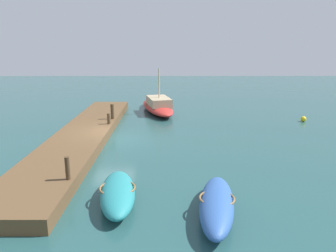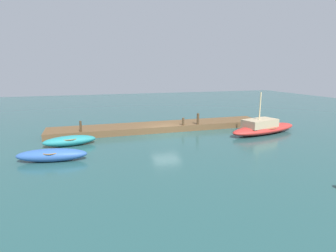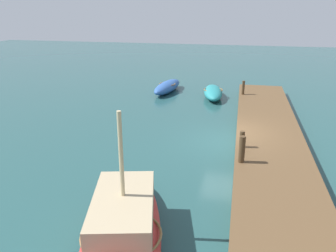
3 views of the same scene
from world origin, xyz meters
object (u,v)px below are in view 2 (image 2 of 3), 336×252
object	(u,v)px
rowboat_blue	(52,155)
mooring_post_mid_west	(183,122)
rowboat_teal	(70,141)
sailboat_red	(263,128)
mooring_post_mid_east	(81,126)
mooring_post_west	(198,119)

from	to	relation	value
rowboat_blue	mooring_post_mid_west	distance (m)	12.37
rowboat_teal	rowboat_blue	bearing A→B (deg)	67.87
sailboat_red	mooring_post_mid_west	size ratio (longest dim) A/B	11.00
mooring_post_mid_east	mooring_post_mid_west	bearing A→B (deg)	180.00
sailboat_red	mooring_post_mid_east	world-z (taller)	sailboat_red
rowboat_teal	sailboat_red	bearing A→B (deg)	169.27
sailboat_red	rowboat_teal	distance (m)	16.77
mooring_post_mid_west	mooring_post_mid_east	distance (m)	9.24
rowboat_teal	mooring_post_west	xyz separation A→B (m)	(-11.58, -2.07, 0.71)
rowboat_teal	mooring_post_west	world-z (taller)	mooring_post_west
sailboat_red	mooring_post_mid_west	bearing A→B (deg)	-38.23
mooring_post_west	mooring_post_mid_east	distance (m)	10.74
sailboat_red	mooring_post_west	distance (m)	6.03
rowboat_blue	rowboat_teal	size ratio (longest dim) A/B	1.12
rowboat_blue	mooring_post_west	xyz separation A→B (m)	(-12.52, -5.61, 0.69)
sailboat_red	rowboat_blue	bearing A→B (deg)	-5.31
mooring_post_west	mooring_post_mid_west	bearing A→B (deg)	0.00
rowboat_teal	mooring_post_mid_west	xyz separation A→B (m)	(-10.08, -2.07, 0.54)
sailboat_red	mooring_post_mid_east	bearing A→B (deg)	-24.42
sailboat_red	mooring_post_west	world-z (taller)	sailboat_red
sailboat_red	rowboat_teal	xyz separation A→B (m)	(16.74, -1.01, -0.16)
rowboat_teal	mooring_post_mid_east	xyz separation A→B (m)	(-0.84, -2.07, 0.65)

